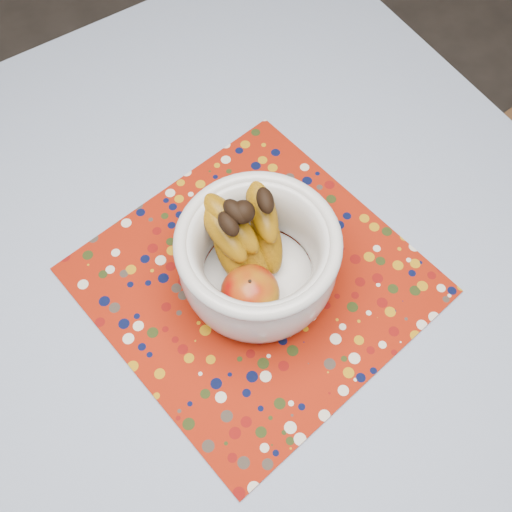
# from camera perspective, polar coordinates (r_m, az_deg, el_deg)

# --- Properties ---
(table) EXTENTS (1.20, 1.20, 0.75)m
(table) POSITION_cam_1_polar(r_m,az_deg,el_deg) (1.00, -4.62, -7.04)
(table) COLOR brown
(table) RESTS_ON ground
(tablecloth) EXTENTS (1.32, 1.32, 0.01)m
(tablecloth) POSITION_cam_1_polar(r_m,az_deg,el_deg) (0.93, -4.98, -5.24)
(tablecloth) COLOR slate
(tablecloth) RESTS_ON table
(placemat) EXTENTS (0.52, 0.52, 0.00)m
(placemat) POSITION_cam_1_polar(r_m,az_deg,el_deg) (0.94, -0.14, -2.31)
(placemat) COLOR maroon
(placemat) RESTS_ON tablecloth
(fruit_bowl) EXTENTS (0.23, 0.24, 0.18)m
(fruit_bowl) POSITION_cam_1_polar(r_m,az_deg,el_deg) (0.86, -0.10, 0.24)
(fruit_bowl) COLOR silver
(fruit_bowl) RESTS_ON placemat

